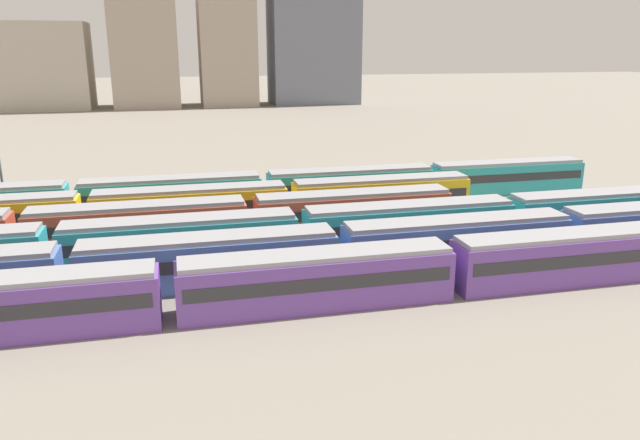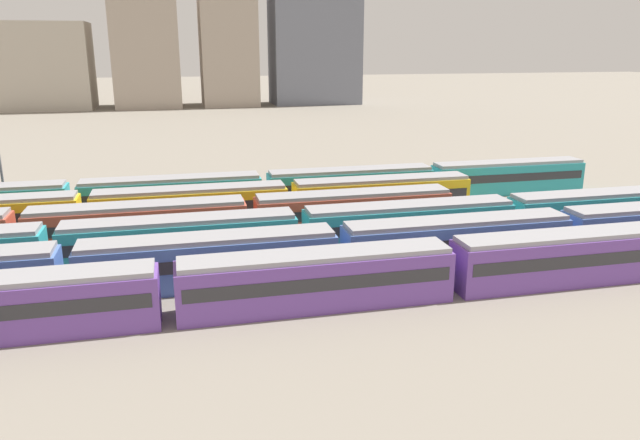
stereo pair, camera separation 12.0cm
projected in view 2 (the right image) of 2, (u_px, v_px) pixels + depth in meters
ground_plane at (62, 262)px, 48.16m from camera, size 600.00×600.00×0.00m
train_track_0 at (451, 267)px, 41.53m from camera, size 74.70×3.06×3.75m
train_track_1 at (564, 233)px, 49.14m from camera, size 112.50×3.06×3.75m
train_track_2 at (510, 217)px, 53.58m from camera, size 112.50×3.06×3.75m
train_track_3 at (139, 225)px, 51.38m from camera, size 55.80×3.06×3.75m
train_track_4 at (191, 206)px, 57.24m from camera, size 55.80×3.06×3.75m
train_track_5 at (264, 190)px, 63.81m from camera, size 74.70×3.06×3.75m
catenary_pole_1 at (0, 160)px, 59.89m from camera, size 0.24×3.20×10.10m
distant_building_1 at (46, 66)px, 160.37m from camera, size 22.76×16.38×22.42m
distant_building_2 at (144, 22)px, 162.98m from camera, size 17.33×18.33×44.99m
distant_building_3 at (228, 36)px, 168.90m from camera, size 15.24×17.34×37.80m
distant_building_4 at (314, 27)px, 173.68m from camera, size 24.87×15.35×43.18m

